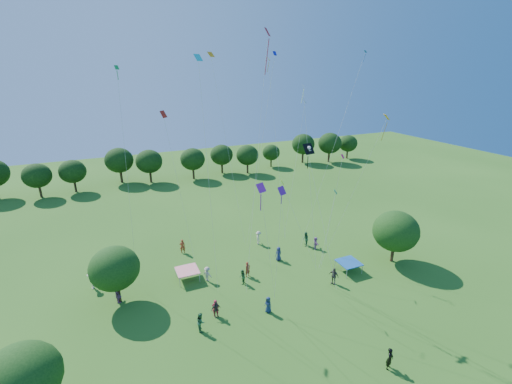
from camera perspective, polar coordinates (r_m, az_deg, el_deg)
The scene contains 40 objects.
near_tree_west at distance 25.77m, azimuth -34.56°, elevation -24.30°, with size 4.36×4.36×5.73m.
near_tree_north at distance 33.73m, azimuth -22.51°, elevation -11.67°, with size 4.40×4.40×5.53m.
near_tree_east at distance 40.37m, azimuth 22.27°, elevation -6.06°, with size 4.90×4.90×5.92m.
treeline at distance 67.62m, azimuth -15.75°, elevation 5.16°, with size 88.01×8.77×6.77m.
tent_red_stripe at distance 36.31m, azimuth -11.39°, elevation -12.69°, with size 2.20×2.20×1.10m.
tent_blue at distance 38.20m, azimuth 15.21°, elevation -11.27°, with size 2.20×2.20×1.10m.
man_in_black at distance 28.71m, azimuth 21.40°, elevation -24.45°, with size 0.65×0.42×1.74m, color black.
crowd_person_0 at distance 38.82m, azimuth -21.20°, elevation -11.94°, with size 0.74×0.40×1.50m, color navy.
crowd_person_1 at distance 36.17m, azimuth -1.39°, elevation -12.77°, with size 0.62×0.40×1.67m, color maroon.
crowd_person_2 at distance 35.14m, azimuth -2.32°, elevation -13.98°, with size 0.76×0.41×1.55m, color #255728.
crowd_person_3 at distance 37.95m, azimuth -25.75°, elevation -13.15°, with size 1.18×0.53×1.80m, color #B3AE8F.
crowd_person_4 at distance 35.94m, azimuth 12.81°, elevation -13.47°, with size 1.03×0.47×1.76m, color #443936.
crowd_person_5 at distance 41.90m, azimuth 9.90°, elevation -8.35°, with size 1.40×0.50×1.49m, color #A461A6.
crowd_person_6 at distance 39.00m, azimuth 3.77°, elevation -10.23°, with size 0.80×0.43×1.63m, color navy.
crowd_person_7 at distance 41.23m, azimuth -12.17°, elevation -8.82°, with size 0.65×0.42×1.73m, color #A0331D.
crowd_person_8 at distance 42.23m, azimuth 8.24°, elevation -7.79°, with size 0.88×0.48×1.79m, color #224F2F.
crowd_person_9 at distance 35.89m, azimuth -8.12°, elevation -13.37°, with size 1.03×0.46×1.58m, color #B6A092.
crowd_person_10 at distance 31.40m, azimuth -6.71°, elevation -18.84°, with size 0.90×0.41×1.53m, color #38312D.
crowd_person_11 at distance 35.14m, azimuth -22.06°, elevation -15.46°, with size 1.59×0.57×1.71m, color #96577A.
crowd_person_12 at distance 31.71m, azimuth 2.03°, elevation -18.26°, with size 0.75×0.40×1.52m, color #1A2C4E.
crowd_person_13 at distance 31.44m, azimuth -6.77°, elevation -18.63°, with size 0.62×0.40×1.65m, color maroon.
crowd_person_14 at distance 30.25m, azimuth -9.20°, elevation -20.55°, with size 0.82×0.45×1.67m, color #285E38.
crowd_person_15 at distance 42.22m, azimuth 0.41°, elevation -7.64°, with size 1.11×0.50×1.70m, color #C2B89B.
pirate_kite at distance 30.11m, azimuth 8.95°, elevation 6.43°, with size 2.04×3.98×12.95m.
red_high_kite at distance 31.01m, azimuth 1.31°, elevation 18.24°, with size 4.50×5.09×22.33m.
small_kite_0 at distance 29.85m, azimuth 13.03°, elevation -0.61°, with size 1.38×3.61×12.72m.
small_kite_1 at distance 35.23m, azimuth -6.07°, elevation 14.42°, with size 3.36×1.03×20.56m.
small_kite_2 at distance 31.98m, azimuth 5.68°, elevation -1.68°, with size 3.76×1.40×9.50m.
small_kite_3 at distance 31.85m, azimuth -21.15°, elevation 7.70°, with size 0.87×0.75×19.31m.
small_kite_4 at distance 38.78m, azimuth 14.23°, elevation 11.48°, with size 7.97×1.75×20.90m.
small_kite_5 at distance 22.54m, azimuth 1.34°, elevation -3.56°, with size 3.80×4.73×12.40m.
small_kite_6 at distance 30.65m, azimuth 8.56°, elevation 7.37°, with size 2.21×1.04×17.86m.
small_kite_7 at distance 25.71m, azimuth -8.59°, elevation 10.09°, with size 1.37×1.54×19.97m.
small_kite_8 at distance 31.53m, azimuth -14.10°, elevation 7.44°, with size 2.17×0.90×15.65m.
small_kite_9 at distance 40.01m, azimuth 2.75°, elevation 14.52°, with size 0.56×5.17×20.30m.
small_kite_10 at distance 27.59m, azimuth 17.87°, elevation 4.38°, with size 0.50×6.90×16.08m.
small_kite_11 at distance 35.15m, azimuth 12.67°, elevation -2.12°, with size 2.66×1.75×7.64m.
small_kite_12 at distance 34.58m, azimuth 1.37°, elevation 10.88°, with size 2.41×2.20×20.56m.
small_kite_13 at distance 25.26m, azimuth 4.12°, elevation -2.92°, with size 1.00×2.31×11.12m.
small_kite_14 at distance 39.97m, azimuth 7.07°, elevation 7.70°, with size 3.39×2.05×15.70m.
Camera 1 is at (-10.42, -9.64, 20.29)m, focal length 24.00 mm.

